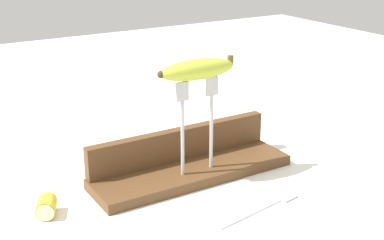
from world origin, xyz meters
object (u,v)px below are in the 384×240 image
Objects in this scene: banana_raised_center at (197,69)px; banana_chunk_far at (47,207)px; fork_fallen_near at (269,205)px; fork_stand_center at (197,117)px.

banana_raised_center is 2.97× the size of banana_chunk_far.
fork_fallen_near is (0.05, -0.16, -0.22)m from banana_raised_center.
banana_raised_center is 0.85× the size of fork_fallen_near.
fork_stand_center is 3.44× the size of banana_chunk_far.
fork_stand_center reaches higher than banana_chunk_far.
fork_stand_center is 0.21m from fork_fallen_near.
fork_stand_center is 0.09m from banana_raised_center.
banana_raised_center is at bearing 108.67° from fork_fallen_near.
banana_chunk_far is at bearing 153.63° from fork_fallen_near.
banana_raised_center is 0.28m from fork_fallen_near.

